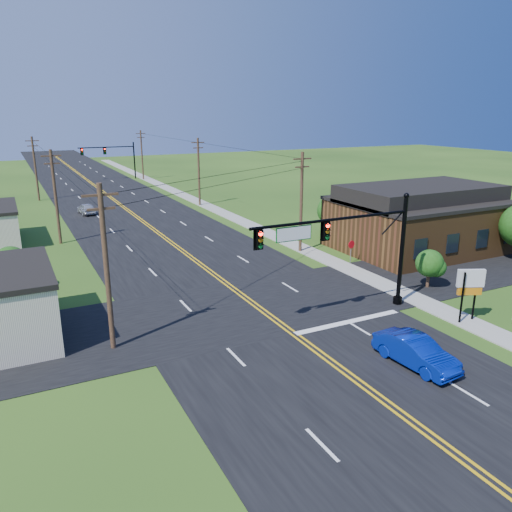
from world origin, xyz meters
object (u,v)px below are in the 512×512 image
signal_mast_main (347,243)px  stop_sign (351,247)px  signal_mast_far (110,155)px  blue_car (416,352)px

signal_mast_main → stop_sign: bearing=50.6°
signal_mast_main → signal_mast_far: bearing=89.9°
blue_car → stop_sign: bearing=58.4°
signal_mast_far → blue_car: 78.97m
signal_mast_far → stop_sign: signal_mast_far is taller
stop_sign → signal_mast_far: bearing=89.3°
signal_mast_main → stop_sign: size_ratio=5.69×
signal_mast_main → blue_car: size_ratio=2.46×
signal_mast_main → blue_car: (-0.61, -6.87, -3.99)m
signal_mast_main → stop_sign: signal_mast_main is taller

